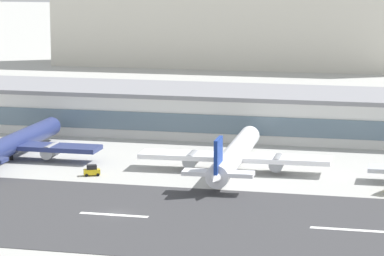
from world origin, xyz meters
name	(u,v)px	position (x,y,z in m)	size (l,w,h in m)	color
ground_plane	(115,214)	(0.00, 0.00, 0.00)	(1400.00, 1400.00, 0.00)	#A8A8A3
runway_strip	(113,215)	(0.00, -1.05, 0.04)	(800.00, 43.71, 0.08)	#38383A
runway_centreline_dash_4	(114,215)	(0.10, -1.05, 0.09)	(12.00, 1.20, 0.01)	white
runway_centreline_dash_5	(348,230)	(39.09, -1.05, 0.09)	(12.00, 1.20, 0.01)	white
terminal_building	(264,113)	(11.94, 80.40, 5.34)	(201.96, 27.62, 10.68)	silver
distant_hotel_block	(234,18)	(-23.55, 222.97, 18.84)	(140.75, 26.52, 37.69)	beige
airliner_gold_tail_gate_0	(12,145)	(-35.20, 37.58, 3.27)	(38.12, 49.13, 10.26)	navy
airliner_navy_tail_gate_1	(234,156)	(13.19, 36.32, 3.27)	(38.96, 49.22, 10.27)	white
service_baggage_tug_1	(92,171)	(-13.51, 26.85, 1.05)	(3.58, 2.92, 2.20)	gold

